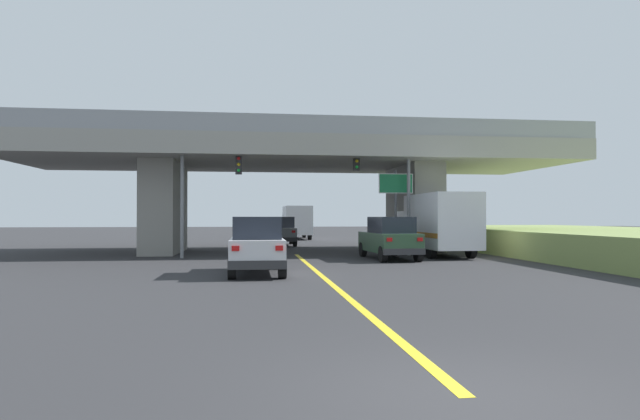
# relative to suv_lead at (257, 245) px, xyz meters

# --- Properties ---
(ground) EXTENTS (160.00, 160.00, 0.00)m
(ground) POSITION_rel_suv_lead_xyz_m (2.20, 12.28, -1.01)
(ground) COLOR #2B2B2D
(overpass_bridge) EXTENTS (31.02, 10.54, 7.03)m
(overpass_bridge) POSITION_rel_suv_lead_xyz_m (2.20, 12.28, 3.87)
(overpass_bridge) COLOR gray
(overpass_bridge) RESTS_ON ground
(lane_divider_stripe) EXTENTS (0.20, 23.11, 0.01)m
(lane_divider_stripe) POSITION_rel_suv_lead_xyz_m (2.20, -1.84, -1.01)
(lane_divider_stripe) COLOR yellow
(lane_divider_stripe) RESTS_ON ground
(suv_lead) EXTENTS (1.88, 4.37, 2.02)m
(suv_lead) POSITION_rel_suv_lead_xyz_m (0.00, 0.00, 0.00)
(suv_lead) COLOR silver
(suv_lead) RESTS_ON ground
(suv_crossing) EXTENTS (2.08, 4.83, 2.02)m
(suv_crossing) POSITION_rel_suv_lead_xyz_m (6.33, 5.95, 0.00)
(suv_crossing) COLOR #2D4C33
(suv_crossing) RESTS_ON ground
(box_truck) EXTENTS (2.33, 7.60, 3.18)m
(box_truck) POSITION_rel_suv_lead_xyz_m (9.42, 8.14, 0.66)
(box_truck) COLOR silver
(box_truck) RESTS_ON ground
(sedan_oncoming) EXTENTS (1.98, 4.80, 2.02)m
(sedan_oncoming) POSITION_rel_suv_lead_xyz_m (1.89, 19.22, 0.00)
(sedan_oncoming) COLOR slate
(sedan_oncoming) RESTS_ON ground
(traffic_signal_nearside) EXTENTS (3.02, 0.36, 6.02)m
(traffic_signal_nearside) POSITION_rel_suv_lead_xyz_m (7.00, 8.21, 2.81)
(traffic_signal_nearside) COLOR slate
(traffic_signal_nearside) RESTS_ON ground
(traffic_signal_farside) EXTENTS (2.98, 0.36, 5.77)m
(traffic_signal_farside) POSITION_rel_suv_lead_xyz_m (-2.60, 7.92, 2.65)
(traffic_signal_farside) COLOR slate
(traffic_signal_farside) RESTS_ON ground
(highway_sign) EXTENTS (1.85, 0.17, 4.47)m
(highway_sign) POSITION_rel_suv_lead_xyz_m (7.41, 8.76, 2.33)
(highway_sign) COLOR #56595E
(highway_sign) RESTS_ON ground
(semi_truck_distant) EXTENTS (2.33, 7.45, 2.97)m
(semi_truck_distant) POSITION_rel_suv_lead_xyz_m (3.90, 30.21, 0.57)
(semi_truck_distant) COLOR silver
(semi_truck_distant) RESTS_ON ground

